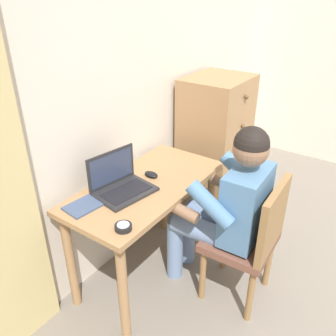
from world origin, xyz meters
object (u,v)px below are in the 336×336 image
(person_seated, at_px, (226,203))
(laptop, at_px, (121,183))
(dresser, at_px, (214,146))
(desk_clock, at_px, (123,227))
(notebook_pad, at_px, (84,206))
(desk, at_px, (146,201))
(chair, at_px, (251,237))
(computer_mouse, at_px, (151,174))

(person_seated, xyz_separation_m, laptop, (-0.34, 0.55, 0.12))
(dresser, relative_size, desk_clock, 13.36)
(person_seated, distance_m, notebook_pad, 0.84)
(desk, relative_size, laptop, 2.92)
(notebook_pad, bearing_deg, desk_clock, -88.50)
(dresser, bearing_deg, desk_clock, -170.60)
(chair, relative_size, desk_clock, 9.68)
(chair, height_order, person_seated, person_seated)
(dresser, xyz_separation_m, chair, (-0.83, -0.71, -0.12))
(laptop, bearing_deg, dresser, -1.07)
(chair, xyz_separation_m, computer_mouse, (-0.10, 0.68, 0.27))
(desk, distance_m, notebook_pad, 0.44)
(person_seated, bearing_deg, notebook_pad, 134.16)
(dresser, bearing_deg, computer_mouse, -178.60)
(desk, distance_m, computer_mouse, 0.17)
(computer_mouse, relative_size, notebook_pad, 0.48)
(computer_mouse, bearing_deg, laptop, 173.12)
(chair, xyz_separation_m, person_seated, (-0.01, 0.18, 0.18))
(desk, relative_size, chair, 1.26)
(desk, relative_size, person_seated, 0.92)
(desk, distance_m, laptop, 0.24)
(desk_clock, xyz_separation_m, notebook_pad, (0.03, 0.32, -0.01))
(person_seated, height_order, notebook_pad, person_seated)
(laptop, height_order, computer_mouse, laptop)
(dresser, relative_size, person_seated, 1.01)
(person_seated, bearing_deg, dresser, 32.16)
(computer_mouse, xyz_separation_m, desk_clock, (-0.52, -0.22, -0.00))
(dresser, distance_m, chair, 1.09)
(chair, distance_m, computer_mouse, 0.74)
(chair, height_order, computer_mouse, chair)
(dresser, height_order, chair, dresser)
(desk, height_order, chair, chair)
(dresser, bearing_deg, person_seated, -147.84)
(desk, relative_size, notebook_pad, 5.24)
(person_seated, distance_m, computer_mouse, 0.52)
(computer_mouse, height_order, desk_clock, computer_mouse)
(desk, height_order, laptop, laptop)
(notebook_pad, bearing_deg, person_seated, -39.09)
(person_seated, height_order, computer_mouse, person_seated)
(laptop, height_order, desk_clock, laptop)
(desk, bearing_deg, notebook_pad, 161.90)
(desk, height_order, notebook_pad, notebook_pad)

